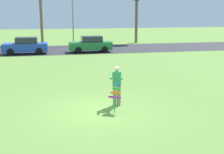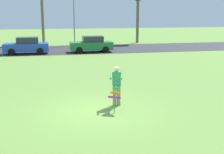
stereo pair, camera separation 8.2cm
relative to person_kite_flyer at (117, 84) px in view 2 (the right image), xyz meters
The scene contains 7 objects.
ground_plane 1.44m from the person_kite_flyer, 150.18° to the right, with size 120.00×120.00×0.00m, color olive.
road_strip 20.00m from the person_kite_flyer, 92.69° to the left, with size 120.00×8.00×0.01m, color #2D2D33.
person_kite_flyer is the anchor object (origin of this frame).
kite_held 0.83m from the person_kite_flyer, 106.38° to the right, with size 0.60×0.72×1.13m.
parked_car_blue 18.25m from the person_kite_flyer, 105.92° to the left, with size 4.20×1.84×1.60m.
parked_car_green 17.60m from the person_kite_flyer, 85.76° to the left, with size 4.23×1.90×1.60m.
streetlight_pole 25.02m from the person_kite_flyer, 89.63° to the left, with size 0.24×1.65×7.00m.
Camera 2 is at (-1.75, -11.59, 4.01)m, focal length 47.75 mm.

